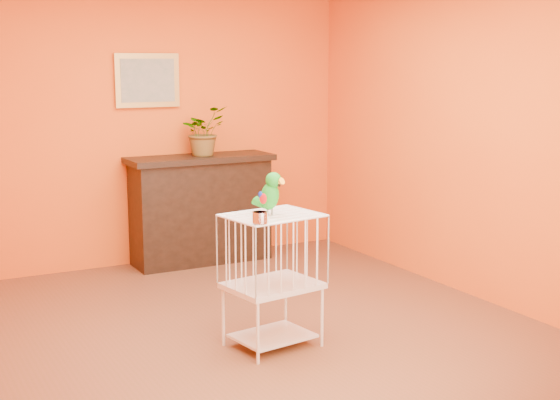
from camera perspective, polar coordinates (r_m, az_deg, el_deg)
ground at (r=5.74m, az=-2.02°, el=-9.52°), size 4.50×4.50×0.00m
room_shell at (r=5.42m, az=-2.12°, el=6.45°), size 4.50×4.50×4.50m
console_cabinet at (r=7.55m, az=-5.81°, el=-0.67°), size 1.40×0.50×1.04m
potted_plant at (r=7.49m, az=-5.70°, el=4.65°), size 0.57×0.59×0.36m
framed_picture at (r=7.47m, az=-9.68°, el=8.62°), size 0.62×0.04×0.50m
birdcage at (r=5.30m, az=-0.55°, el=-5.78°), size 0.66×0.54×0.92m
feed_cup at (r=4.90m, az=-1.47°, el=-1.28°), size 0.10×0.10×0.07m
parrot at (r=5.16m, az=-0.74°, el=0.51°), size 0.17×0.26×0.29m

